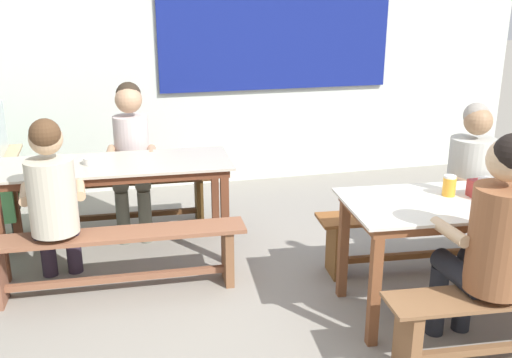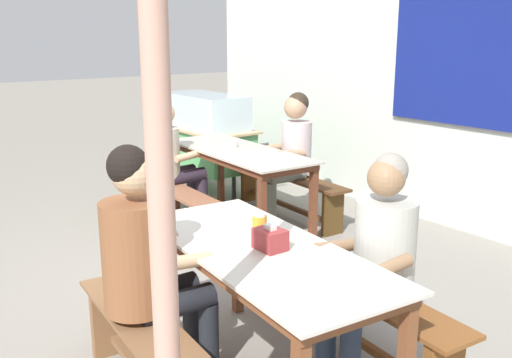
{
  "view_description": "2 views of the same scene",
  "coord_description": "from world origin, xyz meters",
  "px_view_note": "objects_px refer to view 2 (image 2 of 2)",
  "views": [
    {
      "loc": [
        -0.98,
        -3.22,
        1.99
      ],
      "look_at": [
        -0.01,
        0.55,
        0.73
      ],
      "focal_mm": 40.15,
      "sensor_mm": 36.0,
      "label": 1
    },
    {
      "loc": [
        3.47,
        -2.02,
        1.86
      ],
      "look_at": [
        0.16,
        0.44,
        0.81
      ],
      "focal_mm": 40.67,
      "sensor_mm": 36.0,
      "label": 2
    }
  ],
  "objects_px": {
    "person_left_back_turned": "(171,155)",
    "person_center_facing": "(290,148)",
    "wooden_support_post": "(162,223)",
    "bench_far_back": "(288,188)",
    "food_cart": "(204,134)",
    "dining_table_far": "(238,158)",
    "bench_far_front": "(183,206)",
    "person_right_near_table": "(376,255)",
    "bench_near_back": "(347,303)",
    "person_near_front": "(147,255)",
    "tissue_box": "(270,239)",
    "dining_table_near": "(261,262)",
    "condiment_jar": "(260,225)",
    "soup_bowl": "(230,144)"
  },
  "relations": [
    {
      "from": "person_right_near_table",
      "to": "soup_bowl",
      "type": "relative_size",
      "value": 8.31
    },
    {
      "from": "person_near_front",
      "to": "tissue_box",
      "type": "distance_m",
      "value": 0.63
    },
    {
      "from": "dining_table_far",
      "to": "bench_near_back",
      "type": "xyz_separation_m",
      "value": [
        2.25,
        -0.79,
        -0.39
      ]
    },
    {
      "from": "bench_far_back",
      "to": "person_right_near_table",
      "type": "height_order",
      "value": "person_right_near_table"
    },
    {
      "from": "person_right_near_table",
      "to": "person_near_front",
      "type": "height_order",
      "value": "person_near_front"
    },
    {
      "from": "bench_near_back",
      "to": "soup_bowl",
      "type": "height_order",
      "value": "soup_bowl"
    },
    {
      "from": "dining_table_far",
      "to": "soup_bowl",
      "type": "distance_m",
      "value": 0.18
    },
    {
      "from": "person_right_near_table",
      "to": "dining_table_far",
      "type": "bearing_deg",
      "value": 160.85
    },
    {
      "from": "food_cart",
      "to": "bench_near_back",
      "type": "bearing_deg",
      "value": -19.46
    },
    {
      "from": "dining_table_near",
      "to": "bench_far_front",
      "type": "height_order",
      "value": "dining_table_near"
    },
    {
      "from": "bench_far_front",
      "to": "person_left_back_turned",
      "type": "distance_m",
      "value": 0.56
    },
    {
      "from": "dining_table_far",
      "to": "bench_far_front",
      "type": "bearing_deg",
      "value": -92.69
    },
    {
      "from": "dining_table_far",
      "to": "person_center_facing",
      "type": "distance_m",
      "value": 0.55
    },
    {
      "from": "bench_far_back",
      "to": "tissue_box",
      "type": "relative_size",
      "value": 10.34
    },
    {
      "from": "dining_table_far",
      "to": "person_right_near_table",
      "type": "relative_size",
      "value": 1.43
    },
    {
      "from": "bench_near_back",
      "to": "person_center_facing",
      "type": "relative_size",
      "value": 1.33
    },
    {
      "from": "food_cart",
      "to": "soup_bowl",
      "type": "height_order",
      "value": "food_cart"
    },
    {
      "from": "person_near_front",
      "to": "dining_table_far",
      "type": "bearing_deg",
      "value": 135.2
    },
    {
      "from": "person_right_near_table",
      "to": "tissue_box",
      "type": "distance_m",
      "value": 0.58
    },
    {
      "from": "person_left_back_turned",
      "to": "person_right_near_table",
      "type": "bearing_deg",
      "value": -7.22
    },
    {
      "from": "person_center_facing",
      "to": "soup_bowl",
      "type": "xyz_separation_m",
      "value": [
        -0.3,
        -0.52,
        0.05
      ]
    },
    {
      "from": "person_near_front",
      "to": "person_center_facing",
      "type": "relative_size",
      "value": 1.04
    },
    {
      "from": "tissue_box",
      "to": "dining_table_near",
      "type": "bearing_deg",
      "value": -148.36
    },
    {
      "from": "bench_near_back",
      "to": "tissue_box",
      "type": "xyz_separation_m",
      "value": [
        -0.01,
        -0.58,
        0.53
      ]
    },
    {
      "from": "bench_far_back",
      "to": "food_cart",
      "type": "relative_size",
      "value": 0.96
    },
    {
      "from": "bench_far_front",
      "to": "person_near_front",
      "type": "distance_m",
      "value": 2.4
    },
    {
      "from": "person_center_facing",
      "to": "wooden_support_post",
      "type": "height_order",
      "value": "wooden_support_post"
    },
    {
      "from": "dining_table_far",
      "to": "person_near_front",
      "type": "height_order",
      "value": "person_near_front"
    },
    {
      "from": "tissue_box",
      "to": "condiment_jar",
      "type": "bearing_deg",
      "value": 158.3
    },
    {
      "from": "bench_far_front",
      "to": "soup_bowl",
      "type": "bearing_deg",
      "value": 100.9
    },
    {
      "from": "bench_far_back",
      "to": "bench_far_front",
      "type": "height_order",
      "value": "same"
    },
    {
      "from": "person_center_facing",
      "to": "wooden_support_post",
      "type": "bearing_deg",
      "value": -46.72
    },
    {
      "from": "bench_far_back",
      "to": "person_near_front",
      "type": "xyz_separation_m",
      "value": [
        1.9,
        -2.52,
        0.47
      ]
    },
    {
      "from": "person_right_near_table",
      "to": "soup_bowl",
      "type": "distance_m",
      "value": 2.83
    },
    {
      "from": "dining_table_far",
      "to": "person_near_front",
      "type": "bearing_deg",
      "value": -44.8
    },
    {
      "from": "person_left_back_turned",
      "to": "tissue_box",
      "type": "height_order",
      "value": "person_left_back_turned"
    },
    {
      "from": "bench_far_back",
      "to": "person_center_facing",
      "type": "relative_size",
      "value": 1.27
    },
    {
      "from": "person_left_back_turned",
      "to": "person_center_facing",
      "type": "relative_size",
      "value": 0.97
    },
    {
      "from": "bench_near_back",
      "to": "bench_far_front",
      "type": "bearing_deg",
      "value": 175.31
    },
    {
      "from": "dining_table_far",
      "to": "tissue_box",
      "type": "distance_m",
      "value": 2.63
    },
    {
      "from": "bench_near_back",
      "to": "soup_bowl",
      "type": "distance_m",
      "value": 2.58
    },
    {
      "from": "dining_table_near",
      "to": "bench_far_back",
      "type": "relative_size",
      "value": 1.06
    },
    {
      "from": "soup_bowl",
      "to": "dining_table_near",
      "type": "bearing_deg",
      "value": -30.88
    },
    {
      "from": "person_center_facing",
      "to": "condiment_jar",
      "type": "distance_m",
      "value": 2.63
    },
    {
      "from": "bench_far_back",
      "to": "person_near_front",
      "type": "distance_m",
      "value": 3.19
    },
    {
      "from": "tissue_box",
      "to": "bench_near_back",
      "type": "bearing_deg",
      "value": 89.08
    },
    {
      "from": "dining_table_near",
      "to": "wooden_support_post",
      "type": "distance_m",
      "value": 1.16
    },
    {
      "from": "person_right_near_table",
      "to": "person_near_front",
      "type": "relative_size",
      "value": 0.94
    },
    {
      "from": "food_cart",
      "to": "soup_bowl",
      "type": "bearing_deg",
      "value": -21.26
    },
    {
      "from": "person_right_near_table",
      "to": "tissue_box",
      "type": "xyz_separation_m",
      "value": [
        -0.29,
        -0.49,
        0.11
      ]
    }
  ]
}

